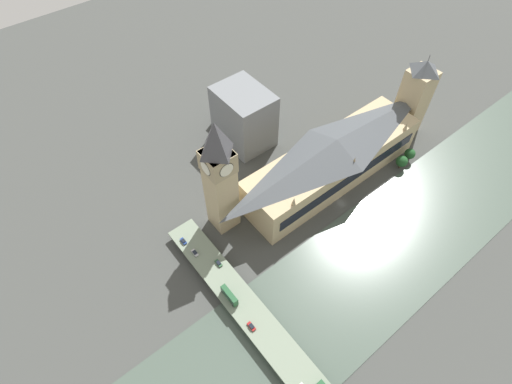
{
  "coord_description": "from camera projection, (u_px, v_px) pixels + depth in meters",
  "views": [
    {
      "loc": [
        -72.63,
        117.14,
        174.39
      ],
      "look_at": [
        22.35,
        41.36,
        20.5
      ],
      "focal_mm": 28.0,
      "sensor_mm": 36.0,
      "label": 1
    }
  ],
  "objects": [
    {
      "name": "road_bridge",
      "position": [
        274.0,
        342.0,
        167.16
      ],
      "size": [
        147.88,
        14.05,
        5.09
      ],
      "color": "#5D6A59",
      "rests_on": "ground_plane"
    },
    {
      "name": "parliament_hall",
      "position": [
        333.0,
        160.0,
        216.94
      ],
      "size": [
        28.69,
        108.77,
        30.22
      ],
      "color": "tan",
      "rests_on": "ground_plane"
    },
    {
      "name": "tree_embankment_near",
      "position": [
        410.0,
        154.0,
        232.69
      ],
      "size": [
        6.24,
        6.24,
        8.74
      ],
      "color": "brown",
      "rests_on": "ground_plane"
    },
    {
      "name": "car_southbound_tail",
      "position": [
        195.0,
        253.0,
        191.8
      ],
      "size": [
        4.3,
        1.91,
        1.32
      ],
      "color": "silver",
      "rests_on": "road_bridge"
    },
    {
      "name": "double_decker_bus_rear",
      "position": [
        229.0,
        295.0,
        176.13
      ],
      "size": [
        10.23,
        2.53,
        5.03
      ],
      "color": "#235B33",
      "rests_on": "road_bridge"
    },
    {
      "name": "city_block_center",
      "position": [
        244.0,
        117.0,
        234.69
      ],
      "size": [
        33.41,
        25.72,
        35.18
      ],
      "color": "slate",
      "rests_on": "ground_plane"
    },
    {
      "name": "car_northbound_mid",
      "position": [
        219.0,
        263.0,
        188.27
      ],
      "size": [
        4.26,
        1.86,
        1.37
      ],
      "color": "#2D5638",
      "rests_on": "road_bridge"
    },
    {
      "name": "car_southbound_mid",
      "position": [
        251.0,
        326.0,
        169.63
      ],
      "size": [
        4.3,
        1.84,
        1.47
      ],
      "color": "maroon",
      "rests_on": "road_bridge"
    },
    {
      "name": "city_block_west",
      "position": [
        241.0,
        105.0,
        252.77
      ],
      "size": [
        22.94,
        22.32,
        20.14
      ],
      "color": "#939399",
      "rests_on": "ground_plane"
    },
    {
      "name": "tree_embankment_mid",
      "position": [
        402.0,
        161.0,
        229.11
      ],
      "size": [
        6.67,
        6.67,
        8.9
      ],
      "color": "brown",
      "rests_on": "ground_plane"
    },
    {
      "name": "car_southbound_lead",
      "position": [
        183.0,
        241.0,
        195.73
      ],
      "size": [
        4.04,
        1.85,
        1.48
      ],
      "color": "navy",
      "rests_on": "road_bridge"
    },
    {
      "name": "victoria_tower",
      "position": [
        414.0,
        98.0,
        234.8
      ],
      "size": [
        14.43,
        14.43,
        53.15
      ],
      "color": "tan",
      "rests_on": "ground_plane"
    },
    {
      "name": "river_water",
      "position": [
        391.0,
        247.0,
        200.27
      ],
      "size": [
        57.94,
        360.0,
        0.3
      ],
      "primitive_type": "cube",
      "color": "#47564C",
      "rests_on": "ground_plane"
    },
    {
      "name": "clock_tower",
      "position": [
        219.0,
        176.0,
        181.36
      ],
      "size": [
        13.41,
        13.41,
        68.86
      ],
      "color": "tan",
      "rests_on": "ground_plane"
    },
    {
      "name": "ground_plane",
      "position": [
        341.0,
        203.0,
        217.33
      ],
      "size": [
        600.0,
        600.0,
        0.0
      ],
      "primitive_type": "plane",
      "color": "#424442"
    }
  ]
}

